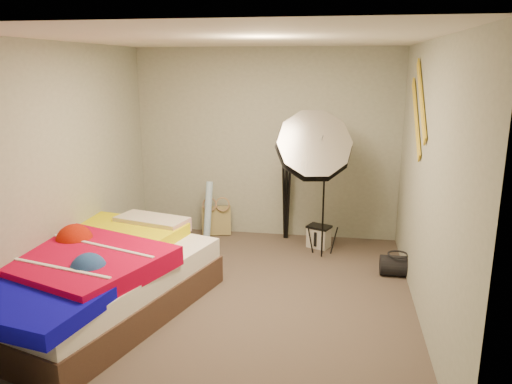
% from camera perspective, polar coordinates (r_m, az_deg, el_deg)
% --- Properties ---
extents(floor, '(4.00, 4.00, 0.00)m').
position_cam_1_polar(floor, '(5.14, -2.26, -11.92)').
color(floor, '#4D4239').
rests_on(floor, ground).
extents(ceiling, '(4.00, 4.00, 0.00)m').
position_cam_1_polar(ceiling, '(4.62, -2.58, 17.11)').
color(ceiling, silver).
rests_on(ceiling, wall_back).
extents(wall_back, '(3.50, 0.00, 3.50)m').
position_cam_1_polar(wall_back, '(6.66, 1.16, 5.49)').
color(wall_back, '#9CA090').
rests_on(wall_back, floor).
extents(wall_front, '(3.50, 0.00, 3.50)m').
position_cam_1_polar(wall_front, '(2.88, -10.72, -6.81)').
color(wall_front, '#9CA090').
rests_on(wall_front, floor).
extents(wall_left, '(0.00, 4.00, 4.00)m').
position_cam_1_polar(wall_left, '(5.36, -21.04, 2.35)').
color(wall_left, '#9CA090').
rests_on(wall_left, floor).
extents(wall_right, '(0.00, 4.00, 4.00)m').
position_cam_1_polar(wall_right, '(4.69, 18.99, 0.92)').
color(wall_right, '#9CA090').
rests_on(wall_right, floor).
extents(tote_bag, '(0.42, 0.26, 0.41)m').
position_cam_1_polar(tote_bag, '(6.89, -4.54, -3.26)').
color(tote_bag, tan).
rests_on(tote_bag, floor).
extents(wrapping_roll, '(0.13, 0.24, 0.79)m').
position_cam_1_polar(wrapping_roll, '(6.64, -5.50, -2.19)').
color(wrapping_roll, '#58A2E2').
rests_on(wrapping_roll, floor).
extents(camera_case, '(0.32, 0.28, 0.26)m').
position_cam_1_polar(camera_case, '(6.46, 7.18, -5.15)').
color(camera_case, beige).
rests_on(camera_case, floor).
extents(duffel_bag, '(0.38, 0.23, 0.23)m').
position_cam_1_polar(duffel_bag, '(5.80, 15.83, -8.11)').
color(duffel_bag, black).
rests_on(duffel_bag, floor).
extents(wall_stripe_upper, '(0.02, 0.91, 0.78)m').
position_cam_1_polar(wall_stripe_upper, '(5.18, 18.37, 10.02)').
color(wall_stripe_upper, gold).
rests_on(wall_stripe_upper, wall_right).
extents(wall_stripe_lower, '(0.02, 0.91, 0.78)m').
position_cam_1_polar(wall_stripe_lower, '(5.44, 17.82, 8.12)').
color(wall_stripe_lower, gold).
rests_on(wall_stripe_lower, wall_right).
extents(bed, '(2.15, 2.71, 0.66)m').
position_cam_1_polar(bed, '(5.00, -18.41, -9.34)').
color(bed, '#493126').
rests_on(bed, floor).
extents(photo_umbrella, '(1.05, 0.73, 1.88)m').
position_cam_1_polar(photo_umbrella, '(5.81, 6.58, 5.06)').
color(photo_umbrella, black).
rests_on(photo_umbrella, floor).
extents(camera_tripod, '(0.10, 0.10, 1.37)m').
position_cam_1_polar(camera_tripod, '(6.58, 3.51, 1.24)').
color(camera_tripod, black).
rests_on(camera_tripod, floor).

